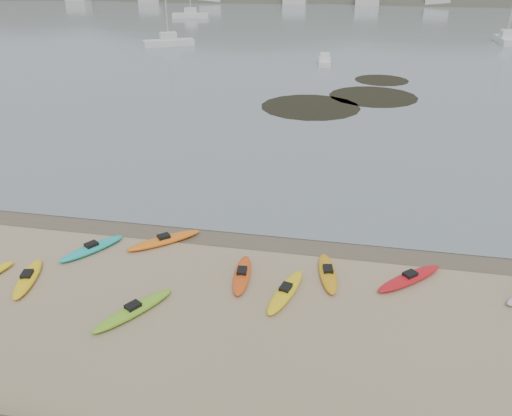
# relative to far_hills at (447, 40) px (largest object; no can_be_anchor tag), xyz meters

# --- Properties ---
(ground) EXTENTS (600.00, 600.00, 0.00)m
(ground) POSITION_rel_far_hills_xyz_m (-39.38, -193.97, 15.93)
(ground) COLOR tan
(ground) RESTS_ON ground
(wet_sand) EXTENTS (60.00, 60.00, 0.00)m
(wet_sand) POSITION_rel_far_hills_xyz_m (-39.38, -194.27, 15.93)
(wet_sand) COLOR brown
(wet_sand) RESTS_ON ground
(kayaks) EXTENTS (25.10, 8.46, 0.34)m
(kayaks) POSITION_rel_far_hills_xyz_m (-40.51, -198.01, 16.10)
(kayaks) COLOR orange
(kayaks) RESTS_ON ground
(kelp_mats) EXTENTS (14.65, 20.44, 0.04)m
(kelp_mats) POSITION_rel_far_hills_xyz_m (-35.48, -165.22, 15.96)
(kelp_mats) COLOR black
(kelp_mats) RESTS_ON water
(moored_boats) EXTENTS (82.90, 69.61, 1.20)m
(moored_boats) POSITION_rel_far_hills_xyz_m (-41.19, -113.60, 16.48)
(moored_boats) COLOR silver
(moored_boats) RESTS_ON ground
(far_hills) EXTENTS (550.00, 135.00, 80.00)m
(far_hills) POSITION_rel_far_hills_xyz_m (0.00, 0.00, 0.00)
(far_hills) COLOR #384235
(far_hills) RESTS_ON ground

